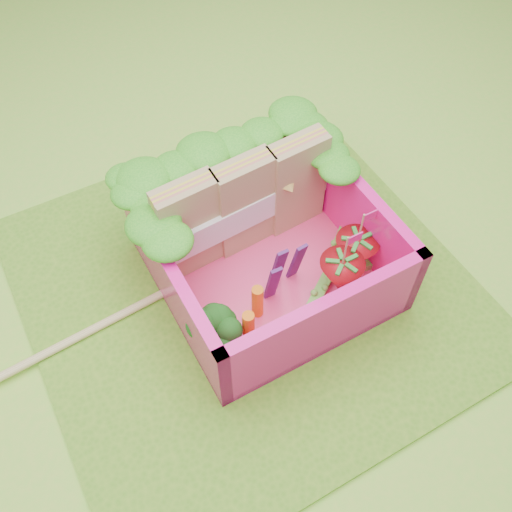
{
  "coord_description": "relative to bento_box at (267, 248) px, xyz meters",
  "views": [
    {
      "loc": [
        -0.91,
        -1.76,
        3.03
      ],
      "look_at": [
        0.08,
        0.01,
        0.28
      ],
      "focal_mm": 40.0,
      "sensor_mm": 36.0,
      "label": 1
    }
  ],
  "objects": [
    {
      "name": "snap_peas",
      "position": [
        0.39,
        -0.22,
        -0.2
      ],
      "size": [
        0.63,
        0.5,
        0.05
      ],
      "color": "#5CAD36",
      "rests_on": "bento_floor"
    },
    {
      "name": "lettuce_ruffle",
      "position": [
        -0.0,
        0.47,
        0.33
      ],
      "size": [
        1.43,
        0.83,
        0.11
      ],
      "color": "#1E8C19",
      "rests_on": "bento_box"
    },
    {
      "name": "placemat",
      "position": [
        -0.16,
        -0.01,
        -0.29
      ],
      "size": [
        2.6,
        2.6,
        0.03
      ],
      "primitive_type": "cube",
      "color": "#589922",
      "rests_on": "ground"
    },
    {
      "name": "broccoli",
      "position": [
        -0.51,
        -0.33,
        -0.04
      ],
      "size": [
        0.32,
        0.32,
        0.26
      ],
      "color": "#5C9146",
      "rests_on": "bento_floor"
    },
    {
      "name": "strawberry_left",
      "position": [
        0.31,
        -0.33,
        -0.08
      ],
      "size": [
        0.27,
        0.27,
        0.51
      ],
      "color": "#B70B2C",
      "rests_on": "bento_floor"
    },
    {
      "name": "bento_floor",
      "position": [
        0.0,
        -0.0,
        -0.25
      ],
      "size": [
        1.3,
        1.3,
        0.05
      ],
      "primitive_type": "cube",
      "color": "#FF4180",
      "rests_on": "placemat"
    },
    {
      "name": "chopsticks",
      "position": [
        -1.27,
        0.14,
        -0.25
      ],
      "size": [
        2.3,
        0.21,
        0.04
      ],
      "color": "tan",
      "rests_on": "placemat"
    },
    {
      "name": "bento_box",
      "position": [
        0.0,
        0.0,
        0.0
      ],
      "size": [
        1.3,
        1.3,
        0.55
      ],
      "color": "#FF158E",
      "rests_on": "placemat"
    },
    {
      "name": "purple_wedges",
      "position": [
        0.01,
        -0.16,
        -0.04
      ],
      "size": [
        0.28,
        0.11,
        0.38
      ],
      "color": "#431B5E",
      "rests_on": "bento_floor"
    },
    {
      "name": "strawberry_right",
      "position": [
        0.48,
        -0.24,
        -0.09
      ],
      "size": [
        0.27,
        0.27,
        0.51
      ],
      "color": "#B70B2C",
      "rests_on": "bento_floor"
    },
    {
      "name": "carrot_sticks",
      "position": [
        -0.27,
        -0.32,
        -0.09
      ],
      "size": [
        0.2,
        0.2,
        0.28
      ],
      "color": "orange",
      "rests_on": "bento_floor"
    },
    {
      "name": "sandwich_stack",
      "position": [
        0.0,
        0.29,
        0.11
      ],
      "size": [
        1.24,
        0.25,
        0.68
      ],
      "color": "tan",
      "rests_on": "bento_floor"
    },
    {
      "name": "ground",
      "position": [
        -0.16,
        -0.01,
        -0.31
      ],
      "size": [
        14.0,
        14.0,
        0.0
      ],
      "primitive_type": "plane",
      "color": "#85DB3D",
      "rests_on": "ground"
    }
  ]
}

